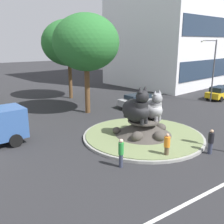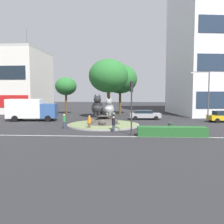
{
  "view_description": "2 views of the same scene",
  "coord_description": "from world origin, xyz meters",
  "px_view_note": "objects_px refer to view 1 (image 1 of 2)",
  "views": [
    {
      "loc": [
        -12.27,
        -13.72,
        6.97
      ],
      "look_at": [
        -2.37,
        0.69,
        2.18
      ],
      "focal_mm": 41.38,
      "sensor_mm": 36.0,
      "label": 1
    },
    {
      "loc": [
        2.93,
        -29.24,
        4.09
      ],
      "look_at": [
        0.99,
        1.81,
        1.59
      ],
      "focal_mm": 37.47,
      "sensor_mm": 36.0,
      "label": 2
    }
  ],
  "objects_px": {
    "streetlight_arm": "(212,66)",
    "sedan_on_far_lane": "(220,93)",
    "cat_statue_black": "(137,109)",
    "broadleaf_tree_behind_island": "(86,43)",
    "third_tree_left": "(69,43)",
    "pedestrian_green_shirt": "(121,152)",
    "pedestrian_black_shirt": "(211,141)",
    "pedestrian_orange_shirt": "(167,145)",
    "cat_statue_grey": "(153,108)",
    "hatchback_near_shophouse": "(139,100)"
  },
  "relations": [
    {
      "from": "pedestrian_green_shirt",
      "to": "pedestrian_black_shirt",
      "type": "relative_size",
      "value": 1.05
    },
    {
      "from": "cat_statue_grey",
      "to": "pedestrian_orange_shirt",
      "type": "xyz_separation_m",
      "value": [
        -1.97,
        -3.44,
        -1.33
      ]
    },
    {
      "from": "cat_statue_grey",
      "to": "third_tree_left",
      "type": "height_order",
      "value": "third_tree_left"
    },
    {
      "from": "pedestrian_green_shirt",
      "to": "sedan_on_far_lane",
      "type": "xyz_separation_m",
      "value": [
        21.02,
        7.61,
        -0.11
      ]
    },
    {
      "from": "hatchback_near_shophouse",
      "to": "streetlight_arm",
      "type": "bearing_deg",
      "value": -21.54
    },
    {
      "from": "cat_statue_grey",
      "to": "hatchback_near_shophouse",
      "type": "height_order",
      "value": "cat_statue_grey"
    },
    {
      "from": "cat_statue_grey",
      "to": "streetlight_arm",
      "type": "bearing_deg",
      "value": 109.41
    },
    {
      "from": "streetlight_arm",
      "to": "pedestrian_black_shirt",
      "type": "bearing_deg",
      "value": 37.86
    },
    {
      "from": "third_tree_left",
      "to": "pedestrian_black_shirt",
      "type": "xyz_separation_m",
      "value": [
        -0.1,
        -20.47,
        -5.94
      ]
    },
    {
      "from": "streetlight_arm",
      "to": "sedan_on_far_lane",
      "type": "xyz_separation_m",
      "value": [
        2.68,
        0.31,
        -3.4
      ]
    },
    {
      "from": "cat_statue_black",
      "to": "pedestrian_black_shirt",
      "type": "bearing_deg",
      "value": 19.57
    },
    {
      "from": "streetlight_arm",
      "to": "sedan_on_far_lane",
      "type": "height_order",
      "value": "streetlight_arm"
    },
    {
      "from": "cat_statue_black",
      "to": "sedan_on_far_lane",
      "type": "distance_m",
      "value": 18.21
    },
    {
      "from": "third_tree_left",
      "to": "pedestrian_orange_shirt",
      "type": "distance_m",
      "value": 20.45
    },
    {
      "from": "sedan_on_far_lane",
      "to": "hatchback_near_shophouse",
      "type": "bearing_deg",
      "value": 160.15
    },
    {
      "from": "cat_statue_grey",
      "to": "pedestrian_green_shirt",
      "type": "distance_m",
      "value": 5.86
    },
    {
      "from": "pedestrian_black_shirt",
      "to": "sedan_on_far_lane",
      "type": "distance_m",
      "value": 17.88
    },
    {
      "from": "pedestrian_green_shirt",
      "to": "third_tree_left",
      "type": "bearing_deg",
      "value": -95.61
    },
    {
      "from": "third_tree_left",
      "to": "cat_statue_black",
      "type": "bearing_deg",
      "value": -98.58
    },
    {
      "from": "streetlight_arm",
      "to": "sedan_on_far_lane",
      "type": "bearing_deg",
      "value": -171.42
    },
    {
      "from": "cat_statue_black",
      "to": "sedan_on_far_lane",
      "type": "height_order",
      "value": "cat_statue_black"
    },
    {
      "from": "broadleaf_tree_behind_island",
      "to": "third_tree_left",
      "type": "bearing_deg",
      "value": 77.22
    },
    {
      "from": "cat_statue_black",
      "to": "pedestrian_orange_shirt",
      "type": "xyz_separation_m",
      "value": [
        -0.49,
        -3.5,
        -1.48
      ]
    },
    {
      "from": "pedestrian_green_shirt",
      "to": "pedestrian_black_shirt",
      "type": "distance_m",
      "value": 6.05
    },
    {
      "from": "third_tree_left",
      "to": "streetlight_arm",
      "type": "xyz_separation_m",
      "value": [
        12.45,
        -11.41,
        -2.58
      ]
    },
    {
      "from": "streetlight_arm",
      "to": "third_tree_left",
      "type": "bearing_deg",
      "value": -40.46
    },
    {
      "from": "broadleaf_tree_behind_island",
      "to": "third_tree_left",
      "type": "xyz_separation_m",
      "value": [
        1.66,
        7.31,
        -0.05
      ]
    },
    {
      "from": "pedestrian_black_shirt",
      "to": "sedan_on_far_lane",
      "type": "height_order",
      "value": "pedestrian_black_shirt"
    },
    {
      "from": "hatchback_near_shophouse",
      "to": "pedestrian_orange_shirt",
      "type": "bearing_deg",
      "value": -125.03
    },
    {
      "from": "streetlight_arm",
      "to": "hatchback_near_shophouse",
      "type": "height_order",
      "value": "streetlight_arm"
    },
    {
      "from": "pedestrian_orange_shirt",
      "to": "sedan_on_far_lane",
      "type": "distance_m",
      "value": 19.8
    },
    {
      "from": "third_tree_left",
      "to": "streetlight_arm",
      "type": "relative_size",
      "value": 1.34
    },
    {
      "from": "pedestrian_orange_shirt",
      "to": "hatchback_near_shophouse",
      "type": "height_order",
      "value": "pedestrian_orange_shirt"
    },
    {
      "from": "third_tree_left",
      "to": "pedestrian_green_shirt",
      "type": "height_order",
      "value": "third_tree_left"
    },
    {
      "from": "streetlight_arm",
      "to": "pedestrian_black_shirt",
      "type": "height_order",
      "value": "streetlight_arm"
    },
    {
      "from": "streetlight_arm",
      "to": "sedan_on_far_lane",
      "type": "relative_size",
      "value": 1.52
    },
    {
      "from": "broadleaf_tree_behind_island",
      "to": "pedestrian_orange_shirt",
      "type": "bearing_deg",
      "value": -95.8
    },
    {
      "from": "cat_statue_grey",
      "to": "streetlight_arm",
      "type": "distance_m",
      "value": 14.24
    },
    {
      "from": "streetlight_arm",
      "to": "pedestrian_black_shirt",
      "type": "distance_m",
      "value": 15.84
    },
    {
      "from": "cat_statue_grey",
      "to": "third_tree_left",
      "type": "distance_m",
      "value": 16.59
    },
    {
      "from": "third_tree_left",
      "to": "pedestrian_green_shirt",
      "type": "bearing_deg",
      "value": -107.5
    },
    {
      "from": "third_tree_left",
      "to": "pedestrian_orange_shirt",
      "type": "relative_size",
      "value": 5.94
    },
    {
      "from": "broadleaf_tree_behind_island",
      "to": "pedestrian_green_shirt",
      "type": "bearing_deg",
      "value": -110.4
    },
    {
      "from": "hatchback_near_shophouse",
      "to": "cat_statue_black",
      "type": "bearing_deg",
      "value": -133.71
    },
    {
      "from": "pedestrian_green_shirt",
      "to": "pedestrian_orange_shirt",
      "type": "bearing_deg",
      "value": -179.97
    },
    {
      "from": "cat_statue_black",
      "to": "streetlight_arm",
      "type": "distance_m",
      "value": 15.6
    },
    {
      "from": "third_tree_left",
      "to": "pedestrian_black_shirt",
      "type": "distance_m",
      "value": 21.31
    },
    {
      "from": "sedan_on_far_lane",
      "to": "hatchback_near_shophouse",
      "type": "relative_size",
      "value": 0.97
    },
    {
      "from": "cat_statue_black",
      "to": "streetlight_arm",
      "type": "relative_size",
      "value": 0.4
    },
    {
      "from": "pedestrian_orange_shirt",
      "to": "pedestrian_black_shirt",
      "type": "xyz_separation_m",
      "value": [
        2.78,
        -1.12,
        0.01
      ]
    }
  ]
}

